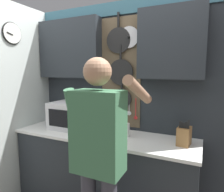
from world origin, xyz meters
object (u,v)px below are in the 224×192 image
utensil_crock (124,129)px  person (99,149)px  knife_block (184,136)px  microwave (71,115)px

utensil_crock → person: size_ratio=0.21×
knife_block → person: bearing=-129.1°
utensil_crock → knife_block: bearing=-0.0°
microwave → utensil_crock: utensil_crock is taller
microwave → knife_block: (1.29, 0.00, -0.07)m
microwave → person: (0.75, -0.67, -0.04)m
knife_block → utensil_crock: size_ratio=0.73×
microwave → knife_block: size_ratio=1.90×
utensil_crock → person: 0.67m
microwave → person: person is taller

